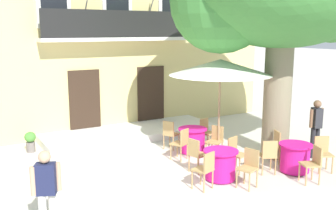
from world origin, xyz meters
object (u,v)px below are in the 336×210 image
cafe_table_front (295,158)px  ground_planter_left (30,141)px  cafe_chair_front_0 (323,151)px  cafe_chair_middle_3 (249,165)px  cafe_chair_middle_0 (236,152)px  cafe_chair_front_2 (268,154)px  cafe_umbrella (220,68)px  cafe_chair_near_tree_1 (216,139)px  cafe_chair_middle_2 (205,168)px  cafe_table_near_tree (193,140)px  cafe_chair_middle_1 (196,153)px  cafe_chair_near_tree_0 (181,142)px  cafe_chair_near_tree_3 (170,133)px  cafe_table_middle (221,165)px  pedestrian_mid_plaza (46,189)px  cafe_chair_front_3 (313,162)px  cafe_chair_front_1 (280,144)px  pedestrian_near_entrance (316,125)px  cafe_chair_near_tree_2 (206,131)px

cafe_table_front → ground_planter_left: 7.68m
cafe_chair_front_0 → cafe_chair_middle_3: bearing=176.5°
cafe_chair_middle_0 → cafe_chair_front_2: bearing=-44.1°
cafe_chair_front_2 → cafe_umbrella: cafe_umbrella is taller
cafe_chair_near_tree_1 → cafe_chair_middle_2: size_ratio=1.00×
cafe_table_front → cafe_chair_front_0: bearing=-22.6°
cafe_table_front → cafe_chair_front_2: 0.77m
cafe_table_near_tree → cafe_umbrella: (0.45, -0.68, 2.22)m
cafe_chair_middle_1 → cafe_chair_near_tree_0: bearing=79.1°
cafe_chair_near_tree_3 → cafe_chair_front_2: same height
cafe_table_middle → cafe_table_front: bearing=-15.4°
cafe_table_near_tree → pedestrian_mid_plaza: size_ratio=0.54×
cafe_chair_front_2 → cafe_chair_front_3: (0.51, -0.98, 0.00)m
cafe_chair_near_tree_1 → cafe_chair_front_1: (1.24, -1.32, 0.00)m
cafe_chair_middle_0 → pedestrian_mid_plaza: bearing=-170.0°
pedestrian_near_entrance → pedestrian_mid_plaza: pedestrian_near_entrance is taller
cafe_chair_near_tree_1 → ground_planter_left: cafe_chair_near_tree_1 is taller
cafe_chair_near_tree_2 → cafe_umbrella: 2.30m
cafe_chair_middle_1 → cafe_chair_near_tree_3: bearing=78.1°
cafe_chair_near_tree_1 → cafe_chair_middle_0: (-0.27, -1.22, 0.00)m
cafe_umbrella → cafe_chair_front_3: bearing=-75.1°
cafe_table_front → cafe_chair_near_tree_0: bearing=131.3°
cafe_chair_near_tree_0 → cafe_chair_front_1: 2.75m
ground_planter_left → pedestrian_near_entrance: size_ratio=0.37×
ground_planter_left → cafe_chair_middle_2: bearing=-60.1°
cafe_chair_near_tree_0 → cafe_chair_middle_3: same height
ground_planter_left → cafe_chair_front_1: bearing=-38.1°
cafe_chair_middle_3 → pedestrian_near_entrance: bearing=12.7°
cafe_chair_near_tree_2 → ground_planter_left: 5.42m
cafe_chair_near_tree_1 → pedestrian_mid_plaza: 5.73m
ground_planter_left → pedestrian_mid_plaza: 5.41m
cafe_chair_middle_3 → cafe_chair_front_0: (2.41, -0.15, 0.00)m
cafe_chair_middle_3 → cafe_chair_near_tree_2: bearing=71.7°
cafe_chair_near_tree_3 → cafe_chair_middle_1: 2.12m
cafe_chair_near_tree_2 → cafe_chair_middle_3: (-1.03, -3.11, 0.00)m
cafe_chair_middle_0 → cafe_umbrella: cafe_umbrella is taller
cafe_chair_front_1 → pedestrian_near_entrance: bearing=-7.5°
cafe_chair_near_tree_1 → cafe_chair_front_2: size_ratio=1.00×
cafe_chair_near_tree_3 → pedestrian_near_entrance: size_ratio=0.54×
cafe_chair_near_tree_3 → cafe_chair_front_1: size_ratio=1.00×
cafe_chair_middle_1 → pedestrian_near_entrance: 3.76m
cafe_chair_near_tree_0 → cafe_chair_front_0: bearing=-43.7°
cafe_umbrella → pedestrian_near_entrance: 3.24m
cafe_chair_middle_3 → cafe_chair_front_0: 2.41m
cafe_table_near_tree → cafe_table_middle: bearing=-105.9°
ground_planter_left → pedestrian_mid_plaza: size_ratio=0.39×
cafe_table_front → cafe_chair_front_0: size_ratio=0.95×
cafe_chair_middle_0 → ground_planter_left: 6.18m
cafe_chair_near_tree_0 → cafe_chair_near_tree_1: (1.00, -0.27, 0.00)m
pedestrian_near_entrance → pedestrian_mid_plaza: size_ratio=1.05×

